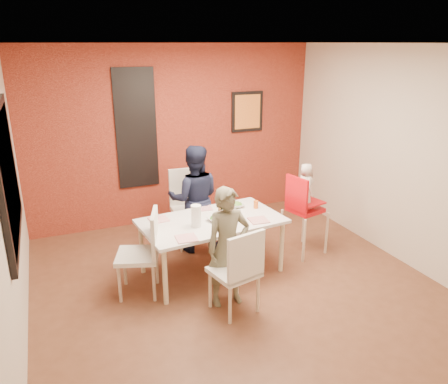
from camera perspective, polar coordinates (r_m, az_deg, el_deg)
name	(u,v)px	position (r m, az deg, el deg)	size (l,w,h in m)	color
ground	(234,283)	(5.29, 1.28, -11.81)	(4.50, 4.50, 0.00)	brown
ceiling	(236,43)	(4.54, 1.54, 18.88)	(4.50, 4.50, 0.02)	silver
wall_back	(175,135)	(6.80, -6.39, 7.36)	(4.50, 0.02, 2.70)	beige
wall_front	(378,268)	(2.98, 19.50, -9.34)	(4.50, 0.02, 2.70)	beige
wall_left	(6,202)	(4.38, -26.59, -1.16)	(0.02, 4.50, 2.70)	beige
wall_right	(396,155)	(5.99, 21.53, 4.55)	(0.02, 4.50, 2.70)	beige
brick_accent_wall	(176,136)	(6.78, -6.35, 7.33)	(4.50, 0.02, 2.70)	maroon
picture_window_frame	(7,174)	(4.51, -26.47, 2.08)	(0.05, 1.70, 1.30)	black
picture_window_pane	(9,174)	(4.51, -26.28, 2.11)	(0.02, 1.55, 1.15)	black
glassblock_strip	(136,129)	(6.60, -11.40, 8.07)	(0.55, 0.03, 1.70)	#B4BCC4
glassblock_surround	(136,129)	(6.59, -11.39, 8.07)	(0.60, 0.03, 1.76)	black
art_print_frame	(247,112)	(7.13, 3.04, 10.44)	(0.54, 0.03, 0.64)	black
art_print_canvas	(248,112)	(7.12, 3.09, 10.42)	(0.44, 0.01, 0.54)	orange
dining_table	(212,225)	(5.25, -1.62, -4.27)	(1.76, 1.09, 0.70)	white
chair_near	(239,268)	(4.51, 1.97, -9.90)	(0.53, 0.53, 0.95)	white
chair_far	(189,202)	(6.11, -4.60, -1.38)	(0.51, 0.51, 1.05)	white
chair_left	(145,249)	(4.94, -10.29, -7.30)	(0.58, 0.58, 0.98)	silver
high_chair	(303,207)	(5.82, 10.24, -1.96)	(0.55, 0.55, 1.09)	red
child_near	(228,247)	(4.64, 0.52, -7.23)	(0.48, 0.32, 1.32)	brown
child_far	(194,199)	(5.83, -3.90, -0.89)	(0.71, 0.55, 1.46)	black
toddler	(305,186)	(5.75, 10.59, 0.78)	(0.29, 0.19, 0.60)	beige
plate_near_left	(186,238)	(4.76, -4.92, -6.04)	(0.22, 0.22, 0.01)	white
plate_far_mid	(203,208)	(5.59, -2.82, -2.07)	(0.22, 0.22, 0.01)	silver
plate_near_right	(259,220)	(5.22, 4.55, -3.69)	(0.22, 0.22, 0.01)	silver
plate_far_left	(159,219)	(5.28, -8.52, -3.56)	(0.22, 0.22, 0.01)	white
salad_bowl_a	(216,219)	(5.18, -1.03, -3.53)	(0.21, 0.21, 0.05)	white
salad_bowl_b	(236,205)	(5.62, 1.63, -1.71)	(0.20, 0.20, 0.05)	silver
wine_bottle	(223,207)	(5.26, -0.16, -1.96)	(0.07, 0.07, 0.26)	black
wine_glass_a	(223,219)	(4.98, -0.12, -3.55)	(0.07, 0.07, 0.21)	white
wine_glass_b	(232,208)	(5.30, 1.03, -2.09)	(0.07, 0.07, 0.21)	silver
paper_towel_roll	(196,216)	(5.00, -3.66, -3.15)	(0.12, 0.12, 0.26)	white
condiment_red	(229,214)	(5.22, 0.60, -2.85)	(0.04, 0.04, 0.14)	red
condiment_green	(224,210)	(5.31, 0.05, -2.43)	(0.04, 0.04, 0.15)	#397828
condiment_brown	(219,213)	(5.26, -0.62, -2.76)	(0.03, 0.03, 0.13)	brown
sippy_cup	(256,204)	(5.58, 4.18, -1.63)	(0.06, 0.06, 0.10)	#D95E18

